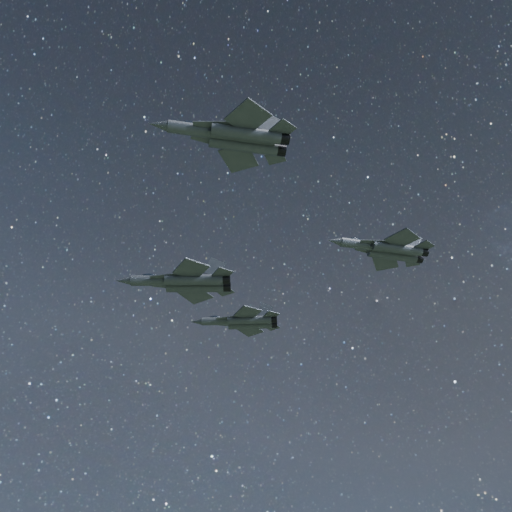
{
  "coord_description": "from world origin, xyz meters",
  "views": [
    {
      "loc": [
        -3.12,
        -70.58,
        106.34
      ],
      "look_at": [
        -3.39,
        1.31,
        156.81
      ],
      "focal_mm": 42.0,
      "sensor_mm": 36.0,
      "label": 1
    }
  ],
  "objects": [
    {
      "name": "jet_slot",
      "position": [
        16.23,
        2.3,
        158.67
      ],
      "size": [
        16.22,
        11.08,
        4.07
      ],
      "rotation": [
        0.0,
        0.0,
        0.23
      ],
      "color": "#343941"
    },
    {
      "name": "jet_right",
      "position": [
        -5.98,
        -20.83,
        158.59
      ],
      "size": [
        17.44,
        12.01,
        4.38
      ],
      "rotation": [
        0.0,
        0.0,
        0.19
      ],
      "color": "#343941"
    },
    {
      "name": "jet_lead",
      "position": [
        -14.32,
        6.92,
        155.93
      ],
      "size": [
        18.32,
        13.1,
        4.69
      ],
      "rotation": [
        0.0,
        0.0,
        -0.0
      ],
      "color": "#343941"
    },
    {
      "name": "jet_left",
      "position": [
        -5.67,
        17.18,
        154.64
      ],
      "size": [
        15.18,
        10.74,
        3.85
      ],
      "rotation": [
        0.0,
        0.0,
        -0.05
      ],
      "color": "#343941"
    }
  ]
}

